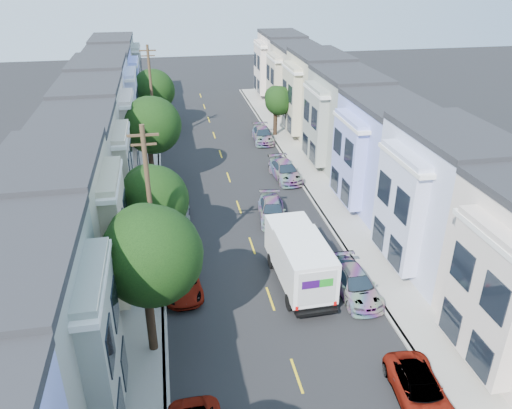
{
  "coord_description": "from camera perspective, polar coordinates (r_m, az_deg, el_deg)",
  "views": [
    {
      "loc": [
        -5.06,
        -22.77,
        17.66
      ],
      "look_at": [
        0.61,
        7.85,
        2.2
      ],
      "focal_mm": 35.0,
      "sensor_mm": 36.0,
      "label": 1
    }
  ],
  "objects": [
    {
      "name": "parked_left_d",
      "position": [
        37.97,
        -9.15,
        -0.43
      ],
      "size": [
        2.23,
        4.98,
        1.47
      ],
      "primitive_type": "imported",
      "rotation": [
        0.0,
        0.0,
        -0.03
      ],
      "color": "#5A0504",
      "rests_on": "ground"
    },
    {
      "name": "centerline",
      "position": [
        42.0,
        -2.6,
        1.51
      ],
      "size": [
        0.12,
        70.0,
        0.01
      ],
      "primitive_type": "cube",
      "color": "gold",
      "rests_on": "ground"
    },
    {
      "name": "parked_right_c",
      "position": [
        44.22,
        3.34,
        3.86
      ],
      "size": [
        2.45,
        5.09,
        1.48
      ],
      "primitive_type": "imported",
      "rotation": [
        0.0,
        0.0,
        0.08
      ],
      "color": "black",
      "rests_on": "ground"
    },
    {
      "name": "parked_left_c",
      "position": [
        29.82,
        -8.4,
        -8.74
      ],
      "size": [
        2.29,
        4.65,
        1.27
      ],
      "primitive_type": "imported",
      "rotation": [
        0.0,
        0.0,
        0.04
      ],
      "color": "#959595",
      "rests_on": "ground"
    },
    {
      "name": "townhouse_row_left",
      "position": [
        42.14,
        -17.78,
        0.28
      ],
      "size": [
        5.0,
        70.0,
        8.5
      ],
      "primitive_type": "cube",
      "color": "#94A1F0",
      "rests_on": "ground"
    },
    {
      "name": "lead_sedan",
      "position": [
        37.29,
        1.84,
        -0.69
      ],
      "size": [
        2.46,
        4.79,
        1.38
      ],
      "primitive_type": "imported",
      "rotation": [
        0.0,
        0.0,
        -0.12
      ],
      "color": "black",
      "rests_on": "ground"
    },
    {
      "name": "road_slab",
      "position": [
        42.0,
        -2.6,
        1.52
      ],
      "size": [
        12.0,
        70.0,
        0.02
      ],
      "primitive_type": "cube",
      "color": "black",
      "rests_on": "ground"
    },
    {
      "name": "tree_b",
      "position": [
        23.26,
        -12.04,
        -5.83
      ],
      "size": [
        4.7,
        4.7,
        7.86
      ],
      "color": "black",
      "rests_on": "ground"
    },
    {
      "name": "townhouse_row_right",
      "position": [
        44.74,
        11.69,
        2.58
      ],
      "size": [
        5.0,
        70.0,
        8.5
      ],
      "primitive_type": "cube",
      "color": "#94A1F0",
      "rests_on": "ground"
    },
    {
      "name": "tree_c",
      "position": [
        31.07,
        -11.76,
        0.46
      ],
      "size": [
        4.29,
        4.29,
        6.52
      ],
      "color": "black",
      "rests_on": "ground"
    },
    {
      "name": "sidewalk_right",
      "position": [
        43.47,
        7.03,
        2.33
      ],
      "size": [
        2.6,
        70.0,
        0.15
      ],
      "primitive_type": "cube",
      "color": "gray",
      "rests_on": "ground"
    },
    {
      "name": "parked_right_a",
      "position": [
        24.39,
        18.2,
        -19.58
      ],
      "size": [
        2.49,
        4.69,
        1.25
      ],
      "primitive_type": "imported",
      "rotation": [
        0.0,
        0.0,
        -0.09
      ],
      "color": "#505050",
      "rests_on": "ground"
    },
    {
      "name": "tree_d",
      "position": [
        41.97,
        -11.87,
        8.82
      ],
      "size": [
        4.7,
        4.7,
        7.75
      ],
      "color": "black",
      "rests_on": "ground"
    },
    {
      "name": "fedex_truck",
      "position": [
        29.56,
        4.95,
        -6.1
      ],
      "size": [
        2.62,
        6.8,
        3.26
      ],
      "rotation": [
        0.0,
        0.0,
        0.03
      ],
      "color": "white",
      "rests_on": "ground"
    },
    {
      "name": "curb_right",
      "position": [
        43.12,
        5.38,
        2.21
      ],
      "size": [
        0.3,
        70.0,
        0.15
      ],
      "primitive_type": "cube",
      "color": "gray",
      "rests_on": "ground"
    },
    {
      "name": "utility_pole_near",
      "position": [
        27.78,
        -11.91,
        -0.97
      ],
      "size": [
        1.6,
        0.26,
        10.0
      ],
      "color": "#42301E",
      "rests_on": "ground"
    },
    {
      "name": "sidewalk_left",
      "position": [
        41.73,
        -12.65,
        0.8
      ],
      "size": [
        2.6,
        70.0,
        0.15
      ],
      "primitive_type": "cube",
      "color": "gray",
      "rests_on": "ground"
    },
    {
      "name": "parked_right_d",
      "position": [
        53.58,
        0.77,
        7.96
      ],
      "size": [
        2.29,
        4.87,
        1.43
      ],
      "primitive_type": "imported",
      "rotation": [
        0.0,
        0.0,
        -0.06
      ],
      "color": "black",
      "rests_on": "ground"
    },
    {
      "name": "parked_right_b",
      "position": [
        29.76,
        11.22,
        -8.87
      ],
      "size": [
        2.17,
        4.87,
        1.44
      ],
      "primitive_type": "imported",
      "rotation": [
        0.0,
        0.0,
        0.03
      ],
      "color": "white",
      "rests_on": "ground"
    },
    {
      "name": "utility_pole_far",
      "position": [
        52.31,
        -11.81,
        12.02
      ],
      "size": [
        1.6,
        0.26,
        10.0
      ],
      "color": "#42301E",
      "rests_on": "ground"
    },
    {
      "name": "curb_left",
      "position": [
        41.68,
        -10.87,
        0.94
      ],
      "size": [
        0.3,
        70.0,
        0.15
      ],
      "primitive_type": "cube",
      "color": "gray",
      "rests_on": "ground"
    },
    {
      "name": "tree_e",
      "position": [
        57.47,
        -11.74,
        12.6
      ],
      "size": [
        4.7,
        4.7,
        6.84
      ],
      "color": "black",
      "rests_on": "ground"
    },
    {
      "name": "ground",
      "position": [
        29.26,
        1.64,
        -10.74
      ],
      "size": [
        160.0,
        160.0,
        0.0
      ],
      "primitive_type": "plane",
      "color": "black",
      "rests_on": "ground"
    },
    {
      "name": "tree_far_r",
      "position": [
        54.57,
        2.56,
        11.72
      ],
      "size": [
        3.1,
        3.1,
        5.45
      ],
      "color": "black",
      "rests_on": "ground"
    }
  ]
}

